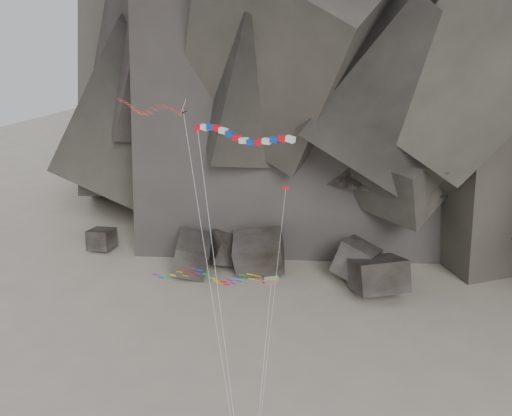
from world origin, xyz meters
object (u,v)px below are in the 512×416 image
at_px(parafoil_kite, 206,275).
at_px(pennant_kite, 275,286).
at_px(banner_kite, 241,139).
at_px(delta_kite, 145,108).

relative_size(parafoil_kite, pennant_kite, 0.69).
height_order(parafoil_kite, pennant_kite, pennant_kite).
xyz_separation_m(banner_kite, parafoil_kite, (-6.14, 4.92, -14.97)).
xyz_separation_m(delta_kite, banner_kite, (9.96, -2.35, -1.19)).
relative_size(delta_kite, banner_kite, 1.06).
bearing_deg(pennant_kite, parafoil_kite, 143.80).
bearing_deg(parafoil_kite, banner_kite, -64.04).
distance_m(delta_kite, parafoil_kite, 16.80).
relative_size(delta_kite, pennant_kite, 1.30).
height_order(banner_kite, parafoil_kite, banner_kite).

